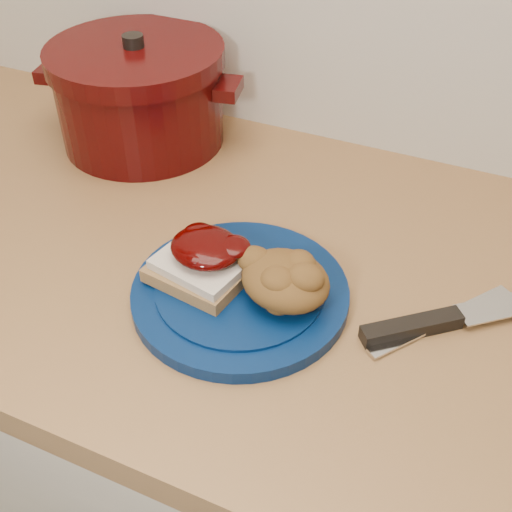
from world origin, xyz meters
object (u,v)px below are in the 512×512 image
at_px(chef_knife, 446,319).
at_px(dutch_oven, 140,94).
at_px(butter_knife, 442,320).
at_px(pepper_grinder, 97,94).
at_px(plate, 240,293).

height_order(chef_knife, dutch_oven, dutch_oven).
distance_m(butter_knife, pepper_grinder, 0.58).
bearing_deg(butter_knife, plate, 140.26).
relative_size(dutch_oven, pepper_grinder, 2.19).
xyz_separation_m(butter_knife, dutch_oven, (-0.49, 0.20, 0.07)).
xyz_separation_m(dutch_oven, pepper_grinder, (-0.06, -0.02, -0.00)).
relative_size(plate, dutch_oven, 0.79).
distance_m(dutch_oven, pepper_grinder, 0.06).
height_order(plate, dutch_oven, dutch_oven).
distance_m(plate, chef_knife, 0.22).
bearing_deg(pepper_grinder, butter_knife, -18.22).
distance_m(chef_knife, pepper_grinder, 0.59).
relative_size(chef_knife, dutch_oven, 0.80).
relative_size(butter_knife, pepper_grinder, 1.37).
distance_m(plate, dutch_oven, 0.38).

